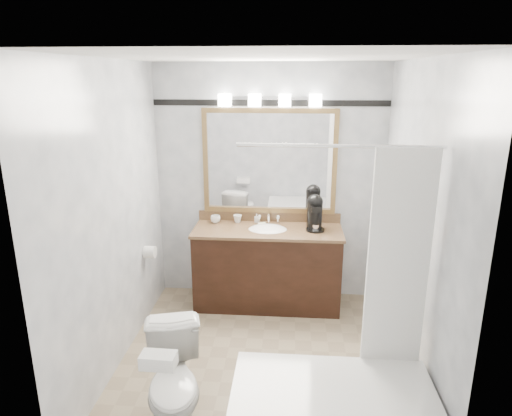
# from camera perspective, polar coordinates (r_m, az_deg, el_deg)

# --- Properties ---
(room) EXTENTS (2.42, 2.62, 2.52)m
(room) POSITION_cam_1_polar(r_m,az_deg,el_deg) (3.60, 0.62, -1.90)
(room) COLOR gray
(room) RESTS_ON ground
(vanity) EXTENTS (1.53, 0.58, 0.97)m
(vanity) POSITION_cam_1_polar(r_m,az_deg,el_deg) (4.84, 1.43, -7.20)
(vanity) COLOR black
(vanity) RESTS_ON ground
(mirror) EXTENTS (1.40, 0.04, 1.10)m
(mirror) POSITION_cam_1_polar(r_m,az_deg,el_deg) (4.78, 1.70, 5.80)
(mirror) COLOR olive
(mirror) RESTS_ON room
(vanity_light_bar) EXTENTS (1.02, 0.14, 0.12)m
(vanity_light_bar) POSITION_cam_1_polar(r_m,az_deg,el_deg) (4.65, 1.73, 13.36)
(vanity_light_bar) COLOR silver
(vanity_light_bar) RESTS_ON room
(accent_stripe) EXTENTS (2.40, 0.01, 0.06)m
(accent_stripe) POSITION_cam_1_polar(r_m,az_deg,el_deg) (4.72, 1.77, 13.00)
(accent_stripe) COLOR black
(accent_stripe) RESTS_ON room
(bathtub) EXTENTS (1.30, 0.75, 1.96)m
(bathtub) POSITION_cam_1_polar(r_m,az_deg,el_deg) (3.29, 9.91, -23.55)
(bathtub) COLOR white
(bathtub) RESTS_ON ground
(tp_roll) EXTENTS (0.11, 0.12, 0.12)m
(tp_roll) POSITION_cam_1_polar(r_m,az_deg,el_deg) (4.62, -13.13, -5.38)
(tp_roll) COLOR white
(tp_roll) RESTS_ON room
(toilet) EXTENTS (0.56, 0.77, 0.70)m
(toilet) POSITION_cam_1_polar(r_m,az_deg,el_deg) (3.39, -10.14, -20.75)
(toilet) COLOR white
(toilet) RESTS_ON ground
(tissue_box) EXTENTS (0.21, 0.12, 0.09)m
(tissue_box) POSITION_cam_1_polar(r_m,az_deg,el_deg) (2.92, -12.10, -18.12)
(tissue_box) COLOR white
(tissue_box) RESTS_ON toilet
(coffee_maker) EXTENTS (0.19, 0.24, 0.37)m
(coffee_maker) POSITION_cam_1_polar(r_m,az_deg,el_deg) (4.67, 7.37, -0.42)
(coffee_maker) COLOR black
(coffee_maker) RESTS_ON vanity
(cup_left) EXTENTS (0.13, 0.13, 0.08)m
(cup_left) POSITION_cam_1_polar(r_m,az_deg,el_deg) (4.89, -5.09, -1.40)
(cup_left) COLOR white
(cup_left) RESTS_ON vanity
(cup_right) EXTENTS (0.11, 0.11, 0.08)m
(cup_right) POSITION_cam_1_polar(r_m,az_deg,el_deg) (4.89, -2.32, -1.34)
(cup_right) COLOR white
(cup_right) RESTS_ON vanity
(soap_bottle_a) EXTENTS (0.05, 0.06, 0.09)m
(soap_bottle_a) POSITION_cam_1_polar(r_m,az_deg,el_deg) (4.88, 0.07, -1.29)
(soap_bottle_a) COLOR white
(soap_bottle_a) RESTS_ON vanity
(soap_bar) EXTENTS (0.09, 0.07, 0.02)m
(soap_bar) POSITION_cam_1_polar(r_m,az_deg,el_deg) (4.80, 0.75, -2.02)
(soap_bar) COLOR beige
(soap_bar) RESTS_ON vanity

